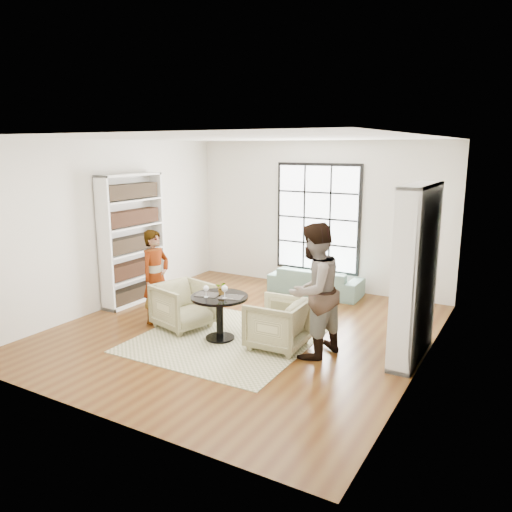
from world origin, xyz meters
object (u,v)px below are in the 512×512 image
Objects in this scene: pedestal_table at (220,308)px; flower_centerpiece at (222,288)px; wine_glass_right at (225,289)px; person_left at (156,277)px; armchair_left at (183,306)px; sofa at (316,281)px; person_right at (313,291)px; wine_glass_left at (206,289)px; armchair_right at (277,324)px.

flower_centerpiece reaches higher than pedestal_table.
person_left is at bearing 172.00° from wine_glass_right.
person_left is (-0.55, 0.00, 0.41)m from armchair_left.
flower_centerpiece is at bearing -88.98° from person_left.
person_right is at bearing 110.58° from sofa.
pedestal_table is 0.47× the size of sofa.
person_left is at bearing 104.58° from armchair_left.
wine_glass_left is (-0.44, -3.09, 0.56)m from sofa.
wine_glass_right is (-1.31, -0.23, -0.10)m from person_right.
wine_glass_right reaches higher than armchair_right.
person_left is (-2.25, -0.02, 0.42)m from armchair_right.
person_right is at bearing -75.01° from armchair_left.
person_right is (0.55, 0.00, 0.58)m from armchair_right.
person_right is at bearing 3.08° from flower_centerpiece.
sofa is 0.97× the size of person_right.
armchair_left reaches higher than sofa.
person_right is 9.23× the size of wine_glass_right.
wine_glass_left is at bearing -98.96° from armchair_left.
armchair_left is 0.52× the size of person_left.
armchair_right is at bearing 4.97° from flower_centerpiece.
pedestal_table is 4.23× the size of wine_glass_right.
flower_centerpiece is at bearing 59.44° from wine_glass_left.
wine_glass_left is 0.29m from wine_glass_right.
armchair_left is at bearing 175.64° from flower_centerpiece.
person_left is (-1.35, 0.14, 0.28)m from pedestal_table.
armchair_left is at bearing -75.79° from person_right.
pedestal_table is 1.52m from person_right.
person_right reaches higher than pedestal_table.
person_left is 1.26m from wine_glass_left.
wine_glass_right is at bearing -94.38° from person_left.
wine_glass_left is (1.22, -0.29, 0.04)m from person_left.
wine_glass_left is at bearing -75.65° from armchair_right.
person_left is 0.83× the size of person_right.
person_left is (-1.66, -2.80, 0.51)m from sofa.
armchair_right is at bearing -74.88° from armchair_left.
pedestal_table is 0.92m from armchair_right.
armchair_left is (-0.80, 0.14, -0.13)m from pedestal_table.
sofa is at bearing 83.96° from pedestal_table.
pedestal_table is 0.30m from flower_centerpiece.
wine_glass_left is 0.90× the size of wine_glass_right.
person_right is at bearing 9.81° from wine_glass_right.
pedestal_table is at bearing 152.67° from wine_glass_right.
sofa is at bearing -7.11° from armchair_left.
sofa is (0.31, 2.94, -0.24)m from pedestal_table.
person_right is (1.45, 0.15, 0.44)m from pedestal_table.
flower_centerpiece reaches higher than sofa.
wine_glass_right is at bearing 16.78° from wine_glass_left.
armchair_left is 0.69m from person_left.
flower_centerpiece is (1.36, -0.06, 0.01)m from person_left.
wine_glass_right is (0.14, -0.07, 0.33)m from pedestal_table.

